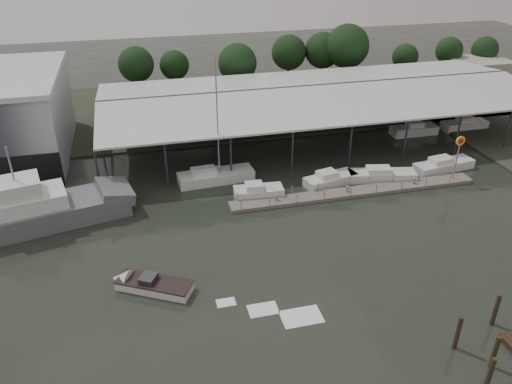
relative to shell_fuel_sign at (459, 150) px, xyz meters
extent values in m
plane|color=black|center=(-27.00, -9.99, -3.93)|extent=(200.00, 200.00, 0.00)
cube|color=#323629|center=(-27.00, 32.01, -3.83)|extent=(140.00, 30.00, 0.30)
cube|color=#2F3134|center=(-10.00, 18.01, 2.84)|extent=(58.00, 0.40, 0.30)
cylinder|color=#2F3134|center=(-39.00, 6.51, -1.18)|extent=(0.24, 0.24, 5.50)
cylinder|color=#2F3134|center=(-39.00, 29.51, -1.18)|extent=(0.24, 0.24, 5.50)
cylinder|color=#2F3134|center=(19.00, 29.51, -1.18)|extent=(0.24, 0.24, 5.50)
cube|color=slate|center=(-12.00, 0.01, -3.73)|extent=(28.00, 2.00, 0.40)
cylinder|color=gray|center=(-25.00, -0.89, -3.13)|extent=(0.10, 0.10, 1.20)
cylinder|color=gray|center=(1.00, 0.91, -3.13)|extent=(0.10, 0.10, 1.20)
cube|color=gray|center=(-13.00, 0.01, -3.23)|extent=(0.30, 0.30, 0.70)
cylinder|color=gray|center=(0.00, 0.01, -1.43)|extent=(0.16, 0.16, 5.00)
cylinder|color=yellow|center=(0.00, 0.01, 1.07)|extent=(1.10, 0.12, 1.10)
cylinder|color=red|center=(0.00, -0.06, 1.07)|extent=(0.70, 0.05, 0.70)
cube|color=#9C9589|center=(28.00, 35.01, -1.93)|extent=(10.00, 8.00, 4.00)
cube|color=#575D60|center=(-44.92, 1.66, -3.03)|extent=(18.24, 8.72, 2.40)
cube|color=#575D60|center=(-37.37, 3.37, -2.03)|extent=(4.31, 5.37, 1.83)
cube|color=silver|center=(-45.95, 1.42, -1.24)|extent=(8.97, 5.83, 1.80)
cube|color=silver|center=(-45.95, 1.42, 0.47)|extent=(4.89, 4.36, 1.61)
cylinder|color=gray|center=(-45.95, 1.42, 2.87)|extent=(0.18, 0.18, 3.50)
cube|color=silver|center=(-26.28, 6.62, -3.43)|extent=(8.76, 3.16, 1.40)
cube|color=silver|center=(-27.65, 6.53, -2.53)|extent=(2.87, 1.97, 0.80)
cylinder|color=gray|center=(-25.85, 6.65, 3.80)|extent=(0.16, 0.16, 13.32)
cylinder|color=gray|center=(-27.39, 6.55, -2.03)|extent=(3.50, 0.35, 0.12)
cube|color=silver|center=(-34.44, -11.02, -3.58)|extent=(6.33, 4.77, 0.90)
cone|color=silver|center=(-37.06, -9.53, -3.58)|extent=(2.38, 2.53, 2.00)
cube|color=black|center=(-34.44, -11.02, -3.18)|extent=(6.36, 4.82, 0.12)
cube|color=#2F3134|center=(-34.87, -10.78, -2.93)|extent=(1.73, 1.81, 0.50)
cube|color=silver|center=(-29.16, -14.01, -3.91)|extent=(2.30, 1.50, 0.04)
cube|color=silver|center=(-26.55, -15.49, -3.91)|extent=(3.10, 2.00, 0.04)
cube|color=silver|center=(-23.94, -16.97, -3.91)|extent=(3.90, 2.50, 0.04)
cube|color=silver|center=(-22.44, 1.96, -3.43)|extent=(5.43, 2.59, 1.10)
cube|color=silver|center=(-22.94, 1.96, -2.63)|extent=(1.96, 1.74, 0.70)
cube|color=silver|center=(-13.81, 2.78, -3.43)|extent=(6.51, 3.54, 1.10)
cube|color=silver|center=(-14.31, 2.78, -2.63)|extent=(2.47, 2.05, 0.70)
cube|color=silver|center=(-7.71, 2.34, -3.43)|extent=(7.96, 3.75, 1.10)
cube|color=silver|center=(-8.21, 2.34, -2.63)|extent=(2.96, 2.13, 0.70)
cube|color=silver|center=(0.69, 2.97, -3.43)|extent=(7.83, 3.24, 1.10)
cube|color=silver|center=(0.19, 2.97, -2.63)|extent=(2.86, 1.96, 0.70)
cylinder|color=#322819|center=(-13.15, -24.57, -2.90)|extent=(0.32, 0.32, 3.26)
cylinder|color=#322819|center=(-14.59, -26.03, -2.93)|extent=(0.32, 0.32, 3.20)
cylinder|color=#322819|center=(-14.56, -22.51, -2.83)|extent=(0.32, 0.32, 3.39)
cylinder|color=#322819|center=(-10.48, -21.11, -2.85)|extent=(0.32, 0.32, 3.35)
cylinder|color=black|center=(-33.41, 39.59, -1.87)|extent=(0.50, 0.50, 4.12)
sphere|color=#1C3817|center=(-33.41, 39.59, 1.84)|extent=(5.76, 5.76, 5.76)
cylinder|color=black|center=(-27.13, 40.83, -2.16)|extent=(0.50, 0.50, 3.53)
sphere|color=#1C3817|center=(-27.13, 40.83, 1.01)|extent=(4.94, 4.94, 4.94)
cylinder|color=black|center=(-17.61, 34.60, -1.71)|extent=(0.50, 0.50, 4.44)
sphere|color=#1C3817|center=(-17.61, 34.60, 2.29)|extent=(6.22, 6.22, 6.22)
cylinder|color=black|center=(-7.19, 40.28, -1.76)|extent=(0.50, 0.50, 4.33)
sphere|color=#1C3817|center=(-7.19, 40.28, 2.13)|extent=(6.06, 6.06, 6.06)
cylinder|color=black|center=(-1.22, 39.46, -1.68)|extent=(0.50, 0.50, 4.49)
sphere|color=#1C3817|center=(-1.22, 39.46, 2.36)|extent=(6.28, 6.28, 6.28)
cylinder|color=black|center=(2.08, 36.55, -1.27)|extent=(0.50, 0.50, 5.30)
sphere|color=#1C3817|center=(2.08, 36.55, 3.50)|extent=(7.42, 7.42, 7.42)
cylinder|color=black|center=(14.12, 37.76, -2.27)|extent=(0.50, 0.50, 3.32)
sphere|color=#1C3817|center=(14.12, 37.76, 0.72)|extent=(4.65, 4.65, 4.65)
cylinder|color=black|center=(23.81, 38.97, -2.15)|extent=(0.50, 0.50, 3.55)
sphere|color=#1C3817|center=(23.81, 38.97, 1.04)|extent=(4.97, 4.97, 4.97)
cylinder|color=black|center=(30.95, 38.23, -2.18)|extent=(0.50, 0.50, 3.50)
sphere|color=#1C3817|center=(30.95, 38.23, 0.97)|extent=(4.90, 4.90, 4.90)
camera|label=1|loc=(-34.21, -43.79, 22.39)|focal=35.00mm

